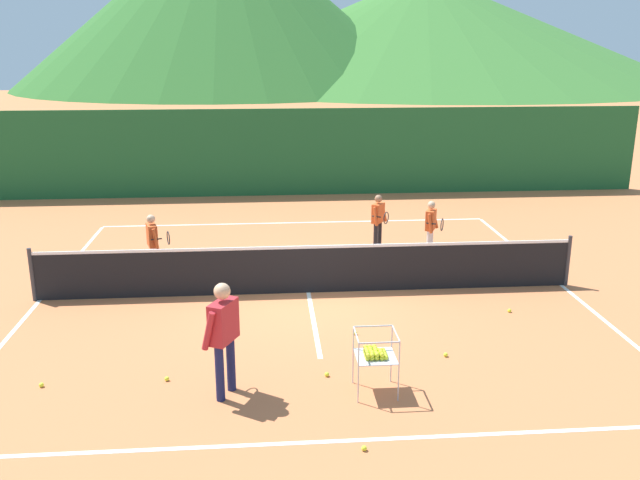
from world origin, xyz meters
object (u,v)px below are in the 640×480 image
object	(u,v)px
student_1	(378,217)
tennis_ball_1	(364,448)
tennis_ball_2	(41,385)
tennis_ball_3	(446,355)
instructor	(223,329)
student_0	(153,239)
tennis_ball_0	(355,333)
ball_cart	(375,354)
tennis_net	(308,269)
tennis_ball_6	(167,379)
tennis_ball_4	(327,374)
student_2	(431,224)
tennis_ball_5	(509,311)

from	to	relation	value
student_1	tennis_ball_1	world-z (taller)	student_1
student_1	tennis_ball_2	xyz separation A→B (m)	(-5.96, -6.36, -0.76)
tennis_ball_3	instructor	bearing A→B (deg)	-164.84
student_1	tennis_ball_3	xyz separation A→B (m)	(0.13, -5.87, -0.76)
student_0	tennis_ball_0	size ratio (longest dim) A/B	19.59
tennis_ball_1	ball_cart	bearing A→B (deg)	76.37
tennis_net	student_0	size ratio (longest dim) A/B	8.00
tennis_ball_0	tennis_ball_6	bearing A→B (deg)	-154.85
tennis_net	tennis_ball_1	distance (m)	5.51
student_0	tennis_ball_4	bearing A→B (deg)	-56.25
instructor	tennis_ball_6	distance (m)	1.40
student_1	tennis_ball_3	distance (m)	5.92
student_1	tennis_ball_1	xyz separation A→B (m)	(-1.53, -8.32, -0.76)
student_2	tennis_ball_1	bearing A→B (deg)	-109.11
tennis_ball_4	tennis_ball_6	bearing A→B (deg)	178.69
instructor	tennis_ball_2	bearing A→B (deg)	170.87
tennis_net	tennis_ball_1	world-z (taller)	tennis_net
student_2	tennis_ball_3	bearing A→B (deg)	-100.71
ball_cart	tennis_ball_3	size ratio (longest dim) A/B	13.22
tennis_ball_4	tennis_ball_5	world-z (taller)	same
tennis_net	ball_cart	size ratio (longest dim) A/B	11.85
tennis_ball_0	tennis_ball_6	distance (m)	3.29
instructor	student_1	world-z (taller)	instructor
student_0	student_1	xyz separation A→B (m)	(5.05, 1.52, -0.01)
tennis_net	student_2	bearing A→B (deg)	35.55
instructor	student_1	size ratio (longest dim) A/B	1.27
student_2	tennis_ball_2	xyz separation A→B (m)	(-7.06, -5.64, -0.76)
tennis_ball_0	tennis_ball_6	xyz separation A→B (m)	(-2.98, -1.40, 0.00)
instructor	tennis_ball_4	world-z (taller)	instructor
instructor	student_2	bearing A→B (deg)	54.17
student_0	tennis_ball_3	xyz separation A→B (m)	(5.18, -4.34, -0.77)
student_0	student_2	xyz separation A→B (m)	(6.15, 0.81, -0.01)
student_2	tennis_ball_0	world-z (taller)	student_2
tennis_net	student_2	distance (m)	3.65
tennis_ball_2	tennis_ball_6	xyz separation A→B (m)	(1.78, 0.04, 0.00)
instructor	tennis_ball_2	size ratio (longest dim) A/B	24.64
tennis_ball_3	tennis_ball_6	world-z (taller)	same
instructor	student_1	distance (m)	7.55
student_1	tennis_ball_4	bearing A→B (deg)	-105.86
instructor	student_0	world-z (taller)	instructor
ball_cart	tennis_ball_1	size ratio (longest dim) A/B	13.22
student_0	tennis_ball_1	distance (m)	7.69
ball_cart	tennis_ball_4	size ratio (longest dim) A/B	13.22
ball_cart	tennis_ball_2	bearing A→B (deg)	173.73
student_0	tennis_ball_5	distance (m)	7.36
ball_cart	tennis_ball_5	bearing A→B (deg)	42.66
tennis_ball_0	tennis_ball_1	xyz separation A→B (m)	(-0.34, -3.40, 0.00)
tennis_ball_0	tennis_ball_4	distance (m)	1.58
student_0	tennis_ball_2	distance (m)	4.98
student_0	tennis_ball_1	xyz separation A→B (m)	(3.52, -6.79, -0.77)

